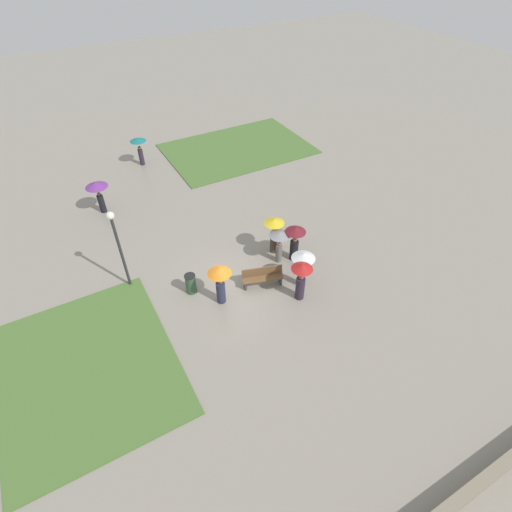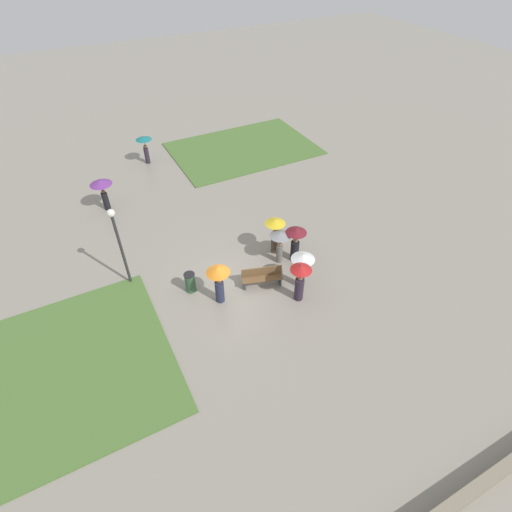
{
  "view_description": "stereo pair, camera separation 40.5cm",
  "coord_description": "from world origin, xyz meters",
  "px_view_note": "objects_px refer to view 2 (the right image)",
  "views": [
    {
      "loc": [
        -5.16,
        -11.48,
        12.76
      ],
      "look_at": [
        1.34,
        0.13,
        1.04
      ],
      "focal_mm": 28.0,
      "sensor_mm": 36.0,
      "label": 1
    },
    {
      "loc": [
        -4.8,
        -11.67,
        12.76
      ],
      "look_at": [
        1.34,
        0.13,
        1.04
      ],
      "focal_mm": 28.0,
      "sensor_mm": 36.0,
      "label": 2
    }
  ],
  "objects_px": {
    "lone_walker_far_path": "(145,144)",
    "crowd_person_white": "(303,262)",
    "crowd_person_orange": "(219,278)",
    "crowd_person_red": "(300,278)",
    "crowd_person_grey": "(280,241)",
    "trash_bin": "(190,282)",
    "lone_walker_mid_plaza": "(102,187)",
    "crowd_person_maroon": "(296,239)",
    "park_bench": "(262,276)",
    "lamp_post": "(118,237)",
    "crowd_person_yellow": "(275,230)"
  },
  "relations": [
    {
      "from": "lone_walker_far_path",
      "to": "crowd_person_white",
      "type": "bearing_deg",
      "value": 76.26
    },
    {
      "from": "crowd_person_orange",
      "to": "lone_walker_far_path",
      "type": "bearing_deg",
      "value": 78.32
    },
    {
      "from": "crowd_person_red",
      "to": "crowd_person_grey",
      "type": "xyz_separation_m",
      "value": [
        0.45,
        2.45,
        -0.01
      ]
    },
    {
      "from": "trash_bin",
      "to": "lone_walker_mid_plaza",
      "type": "height_order",
      "value": "lone_walker_mid_plaza"
    },
    {
      "from": "crowd_person_maroon",
      "to": "crowd_person_white",
      "type": "distance_m",
      "value": 1.78
    },
    {
      "from": "trash_bin",
      "to": "lone_walker_far_path",
      "type": "height_order",
      "value": "lone_walker_far_path"
    },
    {
      "from": "park_bench",
      "to": "lamp_post",
      "type": "bearing_deg",
      "value": 168.77
    },
    {
      "from": "crowd_person_yellow",
      "to": "lone_walker_mid_plaza",
      "type": "distance_m",
      "value": 9.86
    },
    {
      "from": "crowd_person_maroon",
      "to": "crowd_person_orange",
      "type": "bearing_deg",
      "value": -169.04
    },
    {
      "from": "park_bench",
      "to": "lamp_post",
      "type": "distance_m",
      "value": 6.27
    },
    {
      "from": "crowd_person_yellow",
      "to": "lone_walker_far_path",
      "type": "height_order",
      "value": "crowd_person_yellow"
    },
    {
      "from": "park_bench",
      "to": "crowd_person_white",
      "type": "bearing_deg",
      "value": -12.9
    },
    {
      "from": "trash_bin",
      "to": "crowd_person_maroon",
      "type": "bearing_deg",
      "value": -3.83
    },
    {
      "from": "park_bench",
      "to": "lone_walker_far_path",
      "type": "height_order",
      "value": "lone_walker_far_path"
    },
    {
      "from": "crowd_person_yellow",
      "to": "lone_walker_mid_plaza",
      "type": "relative_size",
      "value": 1.04
    },
    {
      "from": "lamp_post",
      "to": "trash_bin",
      "type": "xyz_separation_m",
      "value": [
        2.24,
        -1.73,
        -2.09
      ]
    },
    {
      "from": "crowd_person_orange",
      "to": "lone_walker_mid_plaza",
      "type": "height_order",
      "value": "crowd_person_orange"
    },
    {
      "from": "trash_bin",
      "to": "lone_walker_mid_plaza",
      "type": "xyz_separation_m",
      "value": [
        -1.92,
        8.06,
        0.95
      ]
    },
    {
      "from": "crowd_person_orange",
      "to": "crowd_person_grey",
      "type": "height_order",
      "value": "crowd_person_orange"
    },
    {
      "from": "crowd_person_maroon",
      "to": "crowd_person_yellow",
      "type": "distance_m",
      "value": 1.1
    },
    {
      "from": "trash_bin",
      "to": "lone_walker_mid_plaza",
      "type": "distance_m",
      "value": 8.34
    },
    {
      "from": "crowd_person_maroon",
      "to": "crowd_person_grey",
      "type": "xyz_separation_m",
      "value": [
        -0.72,
        0.21,
        -0.0
      ]
    },
    {
      "from": "crowd_person_orange",
      "to": "lone_walker_far_path",
      "type": "distance_m",
      "value": 13.4
    },
    {
      "from": "crowd_person_maroon",
      "to": "crowd_person_white",
      "type": "bearing_deg",
      "value": -112.48
    },
    {
      "from": "trash_bin",
      "to": "crowd_person_grey",
      "type": "height_order",
      "value": "crowd_person_grey"
    },
    {
      "from": "crowd_person_white",
      "to": "crowd_person_grey",
      "type": "distance_m",
      "value": 1.85
    },
    {
      "from": "crowd_person_grey",
      "to": "crowd_person_maroon",
      "type": "bearing_deg",
      "value": -134.79
    },
    {
      "from": "lone_walker_far_path",
      "to": "park_bench",
      "type": "bearing_deg",
      "value": 70.78
    },
    {
      "from": "crowd_person_red",
      "to": "crowd_person_yellow",
      "type": "relative_size",
      "value": 1.01
    },
    {
      "from": "crowd_person_red",
      "to": "crowd_person_orange",
      "type": "xyz_separation_m",
      "value": [
        -3.03,
        1.44,
        0.08
      ]
    },
    {
      "from": "lamp_post",
      "to": "crowd_person_red",
      "type": "distance_m",
      "value": 7.65
    },
    {
      "from": "crowd_person_orange",
      "to": "park_bench",
      "type": "bearing_deg",
      "value": -7.76
    },
    {
      "from": "trash_bin",
      "to": "lone_walker_far_path",
      "type": "distance_m",
      "value": 12.37
    },
    {
      "from": "lone_walker_mid_plaza",
      "to": "crowd_person_grey",
      "type": "bearing_deg",
      "value": 156.56
    },
    {
      "from": "lamp_post",
      "to": "crowd_person_red",
      "type": "xyz_separation_m",
      "value": [
        6.16,
        -4.32,
        -1.33
      ]
    },
    {
      "from": "crowd_person_maroon",
      "to": "crowd_person_orange",
      "type": "relative_size",
      "value": 0.97
    },
    {
      "from": "crowd_person_orange",
      "to": "crowd_person_red",
      "type": "bearing_deg",
      "value": -34.28
    },
    {
      "from": "lamp_post",
      "to": "crowd_person_white",
      "type": "relative_size",
      "value": 2.14
    },
    {
      "from": "park_bench",
      "to": "crowd_person_white",
      "type": "distance_m",
      "value": 1.94
    },
    {
      "from": "lamp_post",
      "to": "crowd_person_grey",
      "type": "distance_m",
      "value": 7.01
    },
    {
      "from": "crowd_person_red",
      "to": "lone_walker_far_path",
      "type": "bearing_deg",
      "value": 43.23
    },
    {
      "from": "lamp_post",
      "to": "lone_walker_mid_plaza",
      "type": "relative_size",
      "value": 2.13
    },
    {
      "from": "trash_bin",
      "to": "crowd_person_white",
      "type": "xyz_separation_m",
      "value": [
        4.41,
        -1.98,
        0.9
      ]
    },
    {
      "from": "trash_bin",
      "to": "crowd_person_orange",
      "type": "distance_m",
      "value": 1.68
    },
    {
      "from": "park_bench",
      "to": "crowd_person_red",
      "type": "distance_m",
      "value": 1.94
    },
    {
      "from": "lamp_post",
      "to": "crowd_person_orange",
      "type": "bearing_deg",
      "value": -42.53
    },
    {
      "from": "trash_bin",
      "to": "crowd_person_orange",
      "type": "xyz_separation_m",
      "value": [
        0.9,
        -1.14,
        0.84
      ]
    },
    {
      "from": "lone_walker_far_path",
      "to": "lone_walker_mid_plaza",
      "type": "distance_m",
      "value": 5.45
    },
    {
      "from": "lamp_post",
      "to": "crowd_person_maroon",
      "type": "bearing_deg",
      "value": -15.79
    },
    {
      "from": "crowd_person_white",
      "to": "crowd_person_orange",
      "type": "xyz_separation_m",
      "value": [
        -3.52,
        0.83,
        -0.06
      ]
    }
  ]
}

